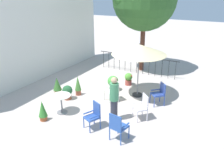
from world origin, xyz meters
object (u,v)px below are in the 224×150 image
object	(u,v)px
potted_plant_3	(57,85)
standing_person	(114,99)
potted_plant_2	(128,79)
patio_chair_1	(113,89)
patio_chair_0	(142,106)
potted_plant_0	(67,92)
cafe_table_0	(61,101)
patio_chair_4	(118,126)
potted_plant_1	(43,110)
patio_chair_3	(94,114)
potted_plant_4	(78,85)
patio_chair_2	(160,92)
potted_plant_5	(113,82)
patio_umbrella_0	(139,50)

from	to	relation	value
potted_plant_3	standing_person	size ratio (longest dim) A/B	0.47
potted_plant_2	patio_chair_1	bearing A→B (deg)	-175.46
patio_chair_0	potted_plant_0	distance (m)	3.46
cafe_table_0	standing_person	world-z (taller)	standing_person
potted_plant_3	cafe_table_0	bearing A→B (deg)	-133.47
patio_chair_4	potted_plant_0	xyz separation A→B (m)	(1.56, 3.26, -0.20)
potted_plant_1	potted_plant_3	bearing A→B (deg)	28.21
patio_chair_3	potted_plant_4	distance (m)	2.78
patio_chair_0	patio_chair_2	xyz separation A→B (m)	(1.41, -0.20, -0.01)
patio_chair_0	patio_chair_4	xyz separation A→B (m)	(-1.60, 0.19, 0.01)
potted_plant_1	patio_chair_2	bearing A→B (deg)	-45.88
patio_chair_3	potted_plant_1	size ratio (longest dim) A/B	1.20
patio_chair_1	potted_plant_4	xyz separation A→B (m)	(-0.25, 1.67, -0.05)
patio_chair_0	patio_chair_2	world-z (taller)	patio_chair_0
patio_chair_2	potted_plant_5	world-z (taller)	patio_chair_2
potted_plant_0	potted_plant_1	distance (m)	1.82
patio_chair_0	potted_plant_3	distance (m)	4.22
patio_chair_2	potted_plant_4	xyz separation A→B (m)	(-0.87, 3.51, -0.07)
cafe_table_0	patio_chair_0	distance (m)	3.09
potted_plant_2	potted_plant_5	xyz separation A→B (m)	(-0.96, 0.37, 0.08)
patio_chair_4	patio_umbrella_0	bearing A→B (deg)	12.11
patio_umbrella_0	patio_chair_1	size ratio (longest dim) A/B	2.72
patio_chair_3	patio_chair_0	bearing A→B (deg)	-43.25
patio_chair_4	potted_plant_2	size ratio (longest dim) A/B	1.57
potted_plant_4	standing_person	world-z (taller)	standing_person
potted_plant_4	standing_person	size ratio (longest dim) A/B	0.53
potted_plant_5	patio_chair_0	bearing A→B (deg)	-128.87
potted_plant_2	potted_plant_3	distance (m)	3.50
patio_chair_2	patio_chair_4	distance (m)	3.03
patio_chair_3	potted_plant_1	distance (m)	1.96
potted_plant_5	potted_plant_0	bearing A→B (deg)	143.99
patio_chair_3	patio_chair_1	bearing A→B (deg)	10.47
potted_plant_0	potted_plant_3	world-z (taller)	potted_plant_3
patio_chair_2	potted_plant_4	size ratio (longest dim) A/B	1.04
potted_plant_2	potted_plant_5	size ratio (longest dim) A/B	0.86
patio_chair_1	potted_plant_4	size ratio (longest dim) A/B	1.00
potted_plant_0	cafe_table_0	bearing A→B (deg)	-151.78
patio_chair_4	potted_plant_1	size ratio (longest dim) A/B	1.25
patio_chair_4	potted_plant_3	size ratio (longest dim) A/B	1.23
standing_person	patio_chair_3	bearing A→B (deg)	153.20
patio_chair_0	potted_plant_1	world-z (taller)	patio_chair_0
patio_chair_1	potted_plant_3	xyz separation A→B (m)	(-0.61, 2.57, -0.10)
patio_chair_2	potted_plant_1	world-z (taller)	patio_chair_2
patio_chair_2	patio_chair_1	bearing A→B (deg)	108.58
patio_chair_1	patio_chair_2	size ratio (longest dim) A/B	0.96
patio_umbrella_0	standing_person	size ratio (longest dim) A/B	1.44
standing_person	patio_chair_0	bearing A→B (deg)	-56.50
potted_plant_1	potted_plant_3	size ratio (longest dim) A/B	0.98
patio_umbrella_0	cafe_table_0	bearing A→B (deg)	144.80
patio_chair_3	potted_plant_2	distance (m)	4.06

